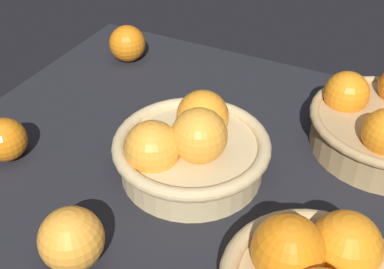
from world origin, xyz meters
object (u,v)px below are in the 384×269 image
(basket_center, at_px, (190,147))
(loose_orange_side_gap, at_px, (127,44))
(loose_orange_front_gap, at_px, (71,239))
(loose_orange_back_gap, at_px, (5,140))

(basket_center, bearing_deg, loose_orange_side_gap, -43.26)
(loose_orange_front_gap, bearing_deg, loose_orange_side_gap, -64.92)
(loose_orange_front_gap, height_order, loose_orange_back_gap, loose_orange_front_gap)
(loose_orange_side_gap, bearing_deg, loose_orange_front_gap, 115.08)
(basket_center, distance_m, loose_orange_side_gap, 0.37)
(loose_orange_front_gap, distance_m, loose_orange_back_gap, 0.25)
(loose_orange_back_gap, bearing_deg, basket_center, -160.40)
(basket_center, xyz_separation_m, loose_orange_back_gap, (0.27, 0.10, -0.01))
(loose_orange_front_gap, xyz_separation_m, loose_orange_side_gap, (0.22, -0.47, -0.00))
(basket_center, distance_m, loose_orange_back_gap, 0.29)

